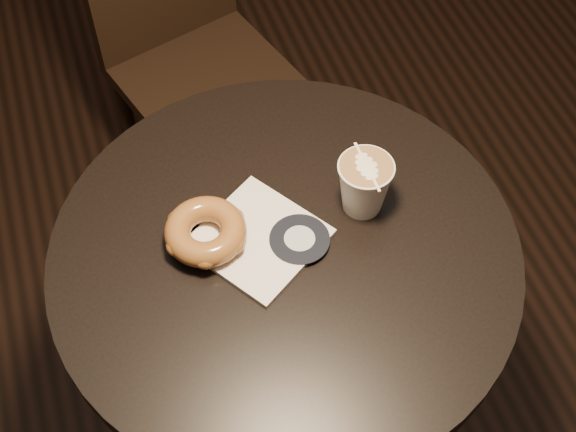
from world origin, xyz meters
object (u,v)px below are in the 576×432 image
(cafe_table, at_px, (285,314))
(doughnut, at_px, (206,231))
(pastry_bag, at_px, (258,239))
(latte_cup, at_px, (364,186))
(chair, at_px, (183,26))

(cafe_table, height_order, doughnut, doughnut)
(pastry_bag, height_order, doughnut, doughnut)
(pastry_bag, relative_size, latte_cup, 1.77)
(chair, bearing_deg, pastry_bag, -110.74)
(doughnut, xyz_separation_m, latte_cup, (0.24, -0.01, 0.02))
(chair, height_order, pastry_bag, chair)
(pastry_bag, bearing_deg, cafe_table, -71.21)
(pastry_bag, distance_m, doughnut, 0.08)
(chair, relative_size, latte_cup, 9.75)
(doughnut, distance_m, latte_cup, 0.24)
(doughnut, bearing_deg, pastry_bag, -16.36)
(doughnut, bearing_deg, latte_cup, -2.15)
(cafe_table, bearing_deg, latte_cup, 15.51)
(chair, height_order, doughnut, chair)
(chair, xyz_separation_m, doughnut, (-0.13, -0.75, 0.27))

